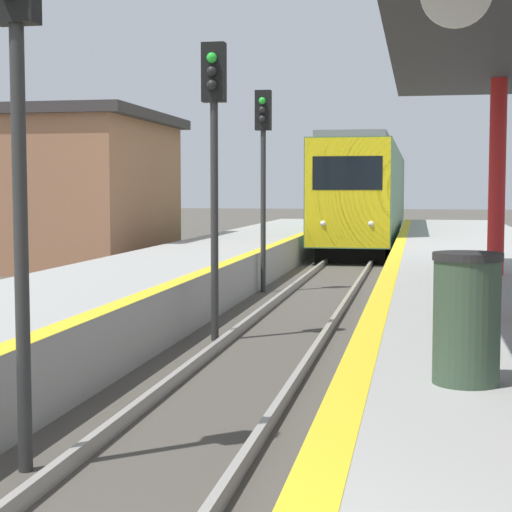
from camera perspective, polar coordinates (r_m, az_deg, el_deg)
train at (r=37.37m, az=7.50°, el=4.10°), size 2.65×22.67×4.20m
signal_near at (r=7.33m, az=-15.65°, el=10.90°), size 0.36×0.31×4.60m
signal_mid at (r=13.28m, az=-2.82°, el=8.11°), size 0.36×0.31×4.60m
signal_far at (r=19.57m, az=0.48°, el=6.95°), size 0.36×0.31×4.60m
trash_bin at (r=6.71m, az=13.87°, el=-4.03°), size 0.53×0.53×1.01m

